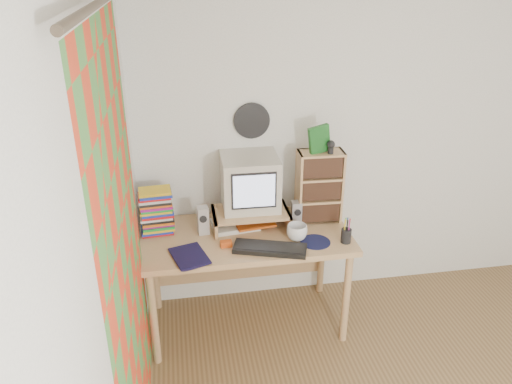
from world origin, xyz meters
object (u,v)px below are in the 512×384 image
object	(u,v)px
dvd_stack	(157,213)
mug	(297,232)
diary	(174,258)
desk	(245,246)
cd_rack	(319,187)
crt_monitor	(251,184)
keyboard	(270,249)

from	to	relation	value
dvd_stack	mug	distance (m)	0.94
dvd_stack	diary	distance (m)	0.42
desk	diary	distance (m)	0.60
diary	cd_rack	bearing A→B (deg)	4.73
crt_monitor	cd_rack	size ratio (longest dim) A/B	0.74
dvd_stack	diary	xyz separation A→B (m)	(0.10, -0.39, -0.12)
crt_monitor	dvd_stack	bearing A→B (deg)	-176.61
crt_monitor	cd_rack	bearing A→B (deg)	-2.90
keyboard	diary	size ratio (longest dim) A/B	1.93
mug	diary	xyz separation A→B (m)	(-0.80, -0.14, -0.03)
dvd_stack	diary	bearing A→B (deg)	-80.05
desk	keyboard	xyz separation A→B (m)	(0.12, -0.30, 0.15)
keyboard	diary	xyz separation A→B (m)	(-0.60, -0.03, 0.01)
diary	dvd_stack	bearing A→B (deg)	88.49
desk	keyboard	world-z (taller)	keyboard
desk	diary	xyz separation A→B (m)	(-0.48, -0.33, 0.16)
mug	diary	world-z (taller)	mug
dvd_stack	cd_rack	size ratio (longest dim) A/B	0.57
cd_rack	mug	size ratio (longest dim) A/B	3.78
crt_monitor	keyboard	distance (m)	0.48
crt_monitor	mug	world-z (taller)	crt_monitor
crt_monitor	cd_rack	distance (m)	0.48
desk	mug	xyz separation A→B (m)	(0.32, -0.19, 0.19)
diary	mug	bearing A→B (deg)	-6.20
cd_rack	diary	bearing A→B (deg)	-157.24
keyboard	dvd_stack	size ratio (longest dim) A/B	1.57
keyboard	crt_monitor	bearing A→B (deg)	117.15
desk	cd_rack	distance (m)	0.66
desk	cd_rack	xyz separation A→B (m)	(0.53, 0.05, 0.39)
keyboard	desk	bearing A→B (deg)	129.97
cd_rack	diary	size ratio (longest dim) A/B	2.14
keyboard	cd_rack	distance (m)	0.59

